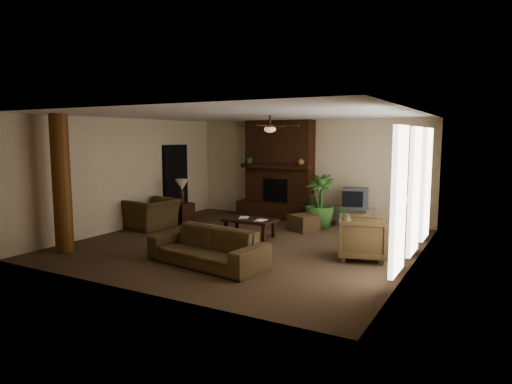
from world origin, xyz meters
The scene contains 23 objects.
room_shell centered at (0.00, 0.00, 1.40)m, with size 7.00×7.00×7.00m.
fireplace centered at (-0.80, 3.22, 1.16)m, with size 2.40×0.70×2.80m.
windows centered at (3.45, 0.20, 1.35)m, with size 0.08×3.65×2.35m.
log_column centered at (-2.95, -2.40, 1.40)m, with size 0.36×0.36×2.80m, color brown.
doorway centered at (-3.44, 1.80, 1.05)m, with size 0.10×1.00×2.10m, color black.
ceiling_fan centered at (0.40, 0.30, 2.53)m, with size 1.35×1.35×0.37m.
sofa centered at (0.18, -1.80, 0.45)m, with size 2.30×0.67×0.90m, color #49381F.
armchair_left centered at (-2.94, 0.23, 0.50)m, with size 1.15×0.75×1.01m, color #49381F.
armchair_right centered at (2.58, -0.03, 0.46)m, with size 0.89×0.83×0.91m, color #49381F.
coffee_table centered at (-0.28, 0.59, 0.37)m, with size 1.20×0.70×0.43m.
ottoman centered at (0.56, 1.85, 0.20)m, with size 0.60×0.60×0.40m, color #49381F.
tv_stand centered at (1.55, 2.93, 0.25)m, with size 0.85×0.50×0.50m, color #B3B3B5.
tv centered at (1.54, 2.95, 0.76)m, with size 0.76×0.67×0.52m.
floor_vase centered at (0.24, 3.15, 0.43)m, with size 0.34×0.34×0.77m.
floor_plant centered at (0.77, 2.41, 0.38)m, with size 0.77×1.37×0.77m, color #315923.
side_table_left centered at (-2.72, 1.17, 0.28)m, with size 0.50×0.50×0.55m, color black.
lamp_left centered at (-2.69, 1.15, 1.00)m, with size 0.41×0.41×0.65m.
side_table_right centered at (3.15, 0.79, 0.28)m, with size 0.50×0.50×0.55m, color black.
lamp_right centered at (3.15, 0.73, 1.00)m, with size 0.42×0.42×0.65m.
mantel_plant centered at (-1.64, 3.03, 1.72)m, with size 0.38×0.42×0.33m, color #315923.
mantel_vase centered at (-0.03, 3.02, 1.67)m, with size 0.22×0.23×0.22m, color brown.
book_a centered at (-0.53, 0.54, 0.57)m, with size 0.22×0.03×0.29m, color #999999.
book_b centered at (-0.03, 0.49, 0.58)m, with size 0.21×0.02×0.29m, color #999999.
Camera 1 is at (4.85, -8.39, 2.36)m, focal length 31.48 mm.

